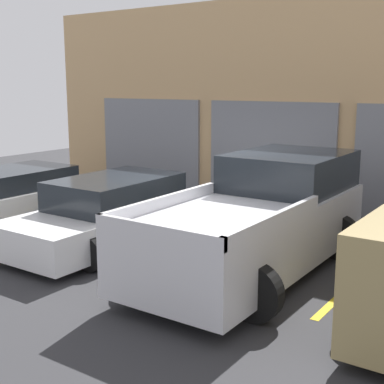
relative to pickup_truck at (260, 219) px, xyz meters
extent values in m
plane|color=#2D2D30|center=(-1.52, 0.82, -0.86)|extent=(28.00, 28.00, 0.00)
cube|color=tan|center=(-1.52, 4.12, 1.65)|extent=(14.20, 0.60, 5.02)
cube|color=slate|center=(-5.37, 3.78, 0.46)|extent=(3.25, 0.08, 2.63)
cube|color=slate|center=(-1.72, 3.78, 0.46)|extent=(3.25, 0.08, 2.63)
cube|color=silver|center=(0.00, -0.27, -0.16)|extent=(1.96, 5.03, 0.98)
cube|color=#1E2328|center=(0.00, 1.11, 0.65)|extent=(1.80, 2.26, 0.65)
cube|color=silver|center=(-0.94, -1.40, 0.42)|extent=(0.08, 2.77, 0.18)
cube|color=silver|center=(0.94, -1.40, 0.42)|extent=(0.08, 2.77, 0.18)
cube|color=silver|center=(0.00, -2.75, 0.42)|extent=(1.96, 0.08, 0.18)
cylinder|color=black|center=(-0.87, 1.29, -0.47)|extent=(0.79, 0.22, 0.79)
cylinder|color=black|center=(0.87, 1.29, -0.47)|extent=(0.79, 0.22, 0.79)
cylinder|color=black|center=(-0.87, -1.83, -0.47)|extent=(0.79, 0.22, 0.79)
cylinder|color=black|center=(0.87, -1.83, -0.47)|extent=(0.79, 0.22, 0.79)
cube|color=white|center=(-3.04, -0.27, -0.43)|extent=(1.79, 4.48, 0.60)
cube|color=#1E2328|center=(-3.04, -0.16, 0.14)|extent=(1.58, 2.47, 0.55)
cylinder|color=black|center=(-3.83, 1.12, -0.56)|extent=(0.61, 0.22, 0.61)
cylinder|color=black|center=(-2.25, 1.12, -0.56)|extent=(0.61, 0.22, 0.61)
cylinder|color=black|center=(-3.83, -1.66, -0.56)|extent=(0.61, 0.22, 0.61)
cylinder|color=black|center=(-2.25, -1.66, -0.56)|extent=(0.61, 0.22, 0.61)
cylinder|color=black|center=(2.26, -1.65, -0.53)|extent=(0.66, 0.22, 0.66)
cube|color=white|center=(-6.08, -0.27, -0.42)|extent=(1.81, 4.34, 0.61)
cube|color=#1E2328|center=(-6.08, -0.16, 0.10)|extent=(1.59, 2.39, 0.42)
cylinder|color=black|center=(-6.87, 1.07, -0.55)|extent=(0.62, 0.22, 0.62)
cylinder|color=black|center=(-5.28, 1.07, -0.55)|extent=(0.62, 0.22, 0.62)
cube|color=gold|center=(-4.56, -0.27, -0.86)|extent=(0.12, 2.20, 0.01)
cube|color=gold|center=(-1.52, -0.27, -0.86)|extent=(0.12, 2.20, 0.01)
cube|color=gold|center=(1.52, -0.27, -0.86)|extent=(0.12, 2.20, 0.01)
camera|label=1|loc=(3.89, -7.65, 2.18)|focal=50.00mm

